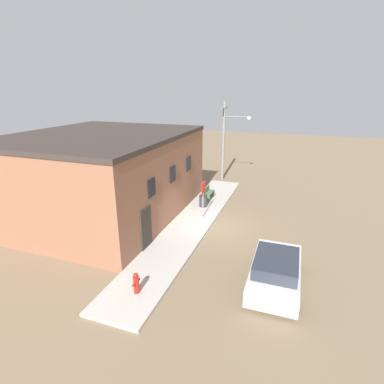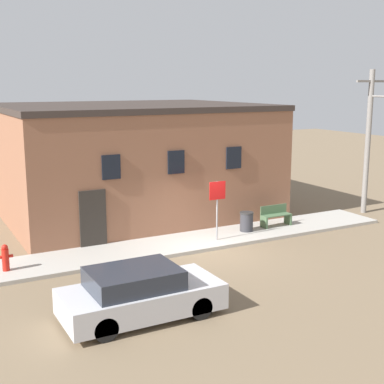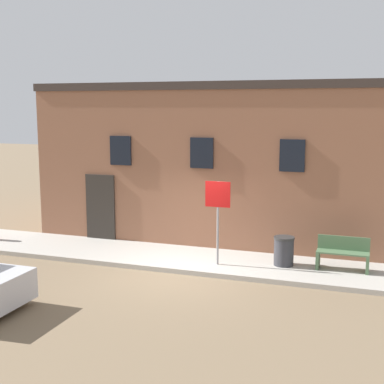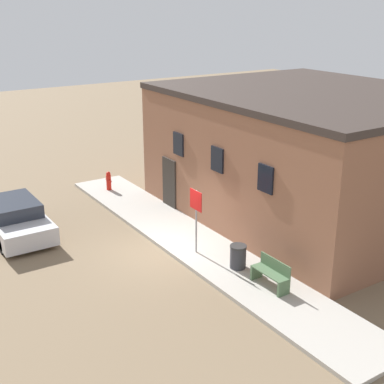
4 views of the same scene
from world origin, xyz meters
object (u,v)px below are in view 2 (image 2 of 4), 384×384
stop_sign (217,199)px  trash_bin (246,221)px  parked_car (140,294)px  utility_pole (371,136)px  fire_hydrant (5,258)px  bench (275,216)px

stop_sign → trash_bin: stop_sign is taller
parked_car → utility_pole: bearing=21.7°
fire_hydrant → bench: (10.86, 0.36, -0.01)m
trash_bin → stop_sign: bearing=-163.0°
utility_pole → trash_bin: bearing=-177.7°
trash_bin → parked_car: 8.60m
utility_pole → parked_car: size_ratio=1.60×
fire_hydrant → stop_sign: stop_sign is taller
bench → trash_bin: bearing=-176.5°
bench → utility_pole: 6.23m
bench → parked_car: parked_car is taller
stop_sign → fire_hydrant: bearing=178.1°
stop_sign → parked_car: bearing=-137.6°
trash_bin → parked_car: (-6.84, -5.21, 0.12)m
bench → trash_bin: bench is taller
bench → stop_sign: bearing=-169.2°
utility_pole → parked_car: utility_pole is taller
trash_bin → parked_car: size_ratio=0.19×
bench → utility_pole: size_ratio=0.20×
fire_hydrant → bench: bearing=1.9°
bench → utility_pole: bearing=2.0°
trash_bin → utility_pole: (6.94, 0.28, 3.09)m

